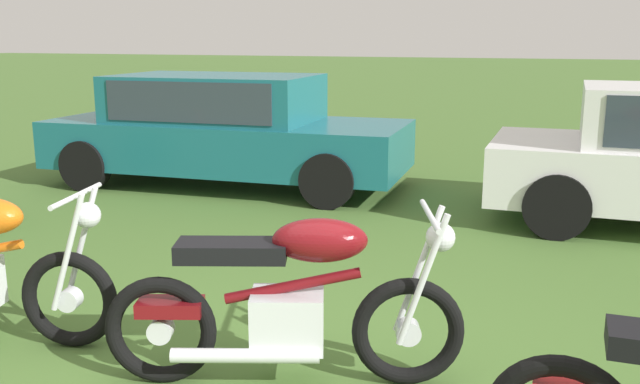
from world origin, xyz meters
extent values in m
torus|color=black|center=(-1.55, 0.27, 0.31)|extent=(0.63, 0.23, 0.62)
cylinder|color=silver|center=(-1.55, 0.27, 0.31)|extent=(0.16, 0.13, 0.14)
cylinder|color=silver|center=(-1.51, 0.37, 0.65)|extent=(0.27, 0.10, 0.74)
cylinder|color=silver|center=(-1.47, 0.20, 0.65)|extent=(0.27, 0.10, 0.74)
cylinder|color=silver|center=(-1.45, 0.29, 0.98)|extent=(0.18, 0.63, 0.03)
sphere|color=silver|center=(-1.39, 0.31, 0.86)|extent=(0.19, 0.19, 0.16)
torus|color=black|center=(0.55, 0.53, 0.31)|extent=(0.62, 0.30, 0.63)
torus|color=black|center=(-0.75, 0.07, 0.31)|extent=(0.62, 0.30, 0.63)
cylinder|color=silver|center=(0.55, 0.53, 0.31)|extent=(0.17, 0.14, 0.14)
cylinder|color=silver|center=(-0.75, 0.07, 0.31)|extent=(0.17, 0.14, 0.14)
cylinder|color=silver|center=(0.57, 0.64, 0.65)|extent=(0.27, 0.13, 0.74)
cylinder|color=silver|center=(0.63, 0.47, 0.65)|extent=(0.27, 0.13, 0.74)
cube|color=silver|center=(-0.08, 0.31, 0.38)|extent=(0.48, 0.42, 0.32)
cylinder|color=maroon|center=(-0.06, 0.32, 0.58)|extent=(0.73, 0.31, 0.22)
ellipsoid|color=maroon|center=(0.09, 0.37, 0.84)|extent=(0.58, 0.42, 0.24)
cube|color=black|center=(-0.37, 0.21, 0.78)|extent=(0.65, 0.43, 0.10)
cube|color=maroon|center=(-0.70, 0.09, 0.45)|extent=(0.40, 0.29, 0.08)
cylinder|color=silver|center=(0.64, 0.57, 0.98)|extent=(0.25, 0.61, 0.03)
sphere|color=silver|center=(0.70, 0.59, 0.86)|extent=(0.20, 0.20, 0.16)
cylinder|color=silver|center=(-0.24, 0.08, 0.24)|extent=(0.78, 0.35, 0.08)
cube|color=#19606B|center=(-2.91, 4.96, 0.55)|extent=(4.69, 2.03, 0.60)
cube|color=#19606B|center=(-3.06, 4.95, 1.13)|extent=(2.62, 1.73, 0.60)
cube|color=#2D3842|center=(-3.06, 4.95, 1.15)|extent=(2.24, 1.74, 0.48)
cylinder|color=black|center=(-1.36, 5.87, 0.32)|extent=(0.65, 0.26, 0.64)
cylinder|color=black|center=(-1.27, 4.24, 0.32)|extent=(0.65, 0.26, 0.64)
cylinder|color=black|center=(-4.55, 5.68, 0.32)|extent=(0.65, 0.26, 0.64)
cylinder|color=black|center=(-4.46, 4.05, 0.32)|extent=(0.65, 0.26, 0.64)
cylinder|color=black|center=(1.18, 5.54, 0.32)|extent=(0.64, 0.23, 0.64)
cylinder|color=black|center=(1.21, 3.88, 0.32)|extent=(0.64, 0.23, 0.64)
camera|label=1|loc=(1.35, -3.01, 1.92)|focal=39.13mm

